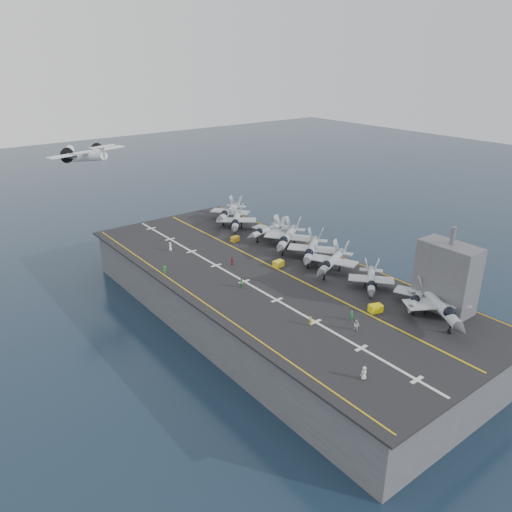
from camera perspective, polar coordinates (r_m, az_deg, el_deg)
ground at (r=105.92m, az=1.33°, el=-7.17°), size 500.00×500.00×0.00m
hull at (r=103.55m, az=1.36°, el=-4.77°), size 36.00×90.00×10.00m
flight_deck at (r=101.29m, az=1.38°, el=-2.15°), size 38.00×92.00×0.40m
foul_line at (r=102.95m, az=2.68°, el=-1.61°), size 0.35×90.00×0.02m
landing_centerline at (r=97.87m, az=-1.35°, el=-2.92°), size 0.50×90.00×0.02m
deck_edge_port at (r=92.47m, az=-6.87°, el=-4.67°), size 0.25×90.00×0.02m
deck_edge_stbd at (r=112.86m, az=8.71°, el=0.36°), size 0.25×90.00×0.02m
island_superstructure at (r=90.86m, az=21.06°, el=-1.40°), size 5.00×10.00×15.00m
fighter_jet_0 at (r=88.63m, az=20.20°, el=-5.23°), size 17.73×19.45×5.62m
fighter_jet_1 at (r=92.21m, az=18.17°, el=-4.19°), size 15.76×13.32×4.65m
fighter_jet_2 at (r=95.89m, az=13.05°, el=-2.64°), size 15.22×14.75×4.43m
fighter_jet_3 at (r=101.96m, az=8.66°, el=-0.55°), size 17.46×15.02×5.11m
fighter_jet_4 at (r=107.24m, az=6.36°, el=0.82°), size 18.58×17.69×5.38m
fighter_jet_5 at (r=113.45m, az=3.61°, el=2.21°), size 19.46×18.22×5.63m
fighter_jet_6 at (r=119.55m, az=1.31°, el=3.04°), size 14.61×11.18×4.56m
fighter_jet_7 at (r=125.54m, az=-2.29°, el=4.14°), size 17.23×17.97×5.21m
fighter_jet_8 at (r=132.33m, az=-3.11°, el=5.11°), size 18.38×17.19×5.31m
tow_cart_a at (r=89.01m, az=13.51°, el=-5.83°), size 2.58×2.07×1.34m
tow_cart_b at (r=104.40m, az=2.58°, el=-0.88°), size 2.31×1.64×1.31m
tow_cart_c at (r=118.32m, az=-2.41°, el=1.96°), size 2.25×1.73×1.21m
crew_0 at (r=71.63m, az=12.24°, el=-12.93°), size 1.33×1.01×2.00m
crew_1 at (r=82.92m, az=6.25°, el=-7.37°), size 1.01×1.20×1.70m
crew_2 at (r=95.01m, az=-1.64°, el=-3.10°), size 1.27×0.95×1.94m
crew_3 at (r=102.56m, az=-10.37°, el=-1.57°), size 1.21×1.12×1.68m
crew_4 at (r=105.14m, az=-2.75°, el=-0.61°), size 0.80×1.08×1.65m
crew_5 at (r=114.22m, az=-9.77°, el=1.09°), size 1.37×1.44×2.00m
crew_6 at (r=85.35m, az=10.88°, el=-6.70°), size 1.09×1.29×1.84m
crew_7 at (r=82.51m, az=11.42°, el=-7.79°), size 1.17×1.37×1.93m
transport_plane at (r=136.40m, az=-18.63°, el=10.68°), size 24.53×19.62×5.09m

